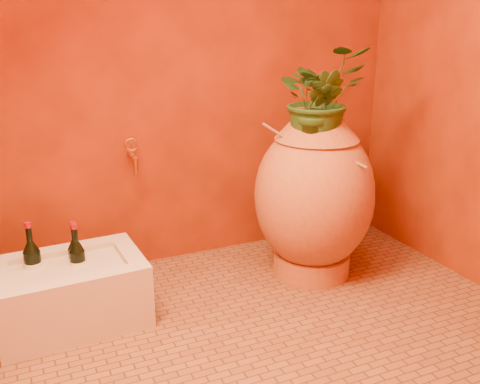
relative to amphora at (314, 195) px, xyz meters
name	(u,v)px	position (x,y,z in m)	size (l,w,h in m)	color
floor	(275,333)	(-0.48, -0.47, -0.47)	(2.50, 2.50, 0.00)	brown
wall_back	(196,47)	(-0.48, 0.53, 0.78)	(2.50, 0.02, 2.50)	#5F1D05
amphora	(314,195)	(0.00, 0.00, 0.00)	(0.80, 0.80, 0.95)	#B06131
stone_basin	(71,293)	(-1.33, 0.02, -0.32)	(0.71, 0.50, 0.32)	#BDB39D
wine_bottle_a	(33,265)	(-1.48, 0.10, -0.18)	(0.08, 0.08, 0.34)	black
wine_bottle_b	(78,263)	(-1.28, 0.05, -0.19)	(0.08, 0.08, 0.31)	black
wine_bottle_c	(77,260)	(-1.28, 0.09, -0.19)	(0.08, 0.08, 0.31)	black
wall_tap	(132,154)	(-0.90, 0.43, 0.23)	(0.08, 0.16, 0.18)	#B07128
plant_main	(319,97)	(-0.01, -0.01, 0.54)	(0.47, 0.41, 0.53)	#1F4619
plant_side	(319,111)	(-0.05, -0.08, 0.49)	(0.23, 0.19, 0.42)	#1F4619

